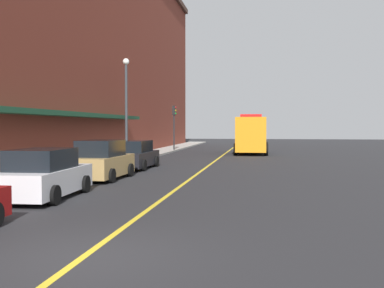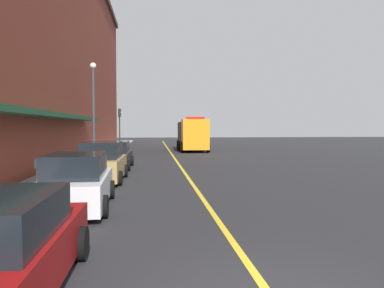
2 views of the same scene
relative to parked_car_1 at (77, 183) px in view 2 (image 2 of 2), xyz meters
name	(u,v)px [view 2 (image 2 of 2)]	position (x,y,z in m)	size (l,w,h in m)	color
ground_plane	(174,158)	(4.03, 18.49, -0.80)	(112.00, 112.00, 0.00)	#232326
sidewalk_left	(96,157)	(-2.17, 18.49, -0.72)	(2.40, 70.00, 0.15)	#9E9B93
lane_center_stripe	(174,158)	(4.03, 18.49, -0.79)	(0.16, 70.00, 0.01)	gold
brick_building_left	(0,34)	(-8.74, 17.48, 8.50)	(11.91, 64.00, 18.58)	maroon
parked_car_1	(77,183)	(0.00, 0.00, 0.00)	(2.18, 4.62, 1.70)	silver
parked_car_2	(102,163)	(0.02, 5.71, 0.05)	(2.09, 4.33, 1.82)	#A5844C
parked_car_3	(115,156)	(0.04, 11.20, -0.03)	(2.07, 4.63, 1.63)	black
utility_truck	(192,135)	(6.38, 26.92, 0.84)	(2.86, 7.55, 3.45)	orange
parking_meter_0	(93,150)	(-1.32, 11.85, 0.26)	(0.14, 0.18, 1.33)	#4C4C51
parking_meter_1	(38,173)	(-1.32, 0.56, 0.26)	(0.14, 0.18, 1.33)	#4C4C51
street_lamp_left	(93,100)	(-1.92, 16.09, 3.60)	(0.44, 0.44, 6.94)	#33383D
traffic_light_near	(120,121)	(-1.26, 30.04, 2.36)	(0.38, 0.36, 4.30)	#232326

